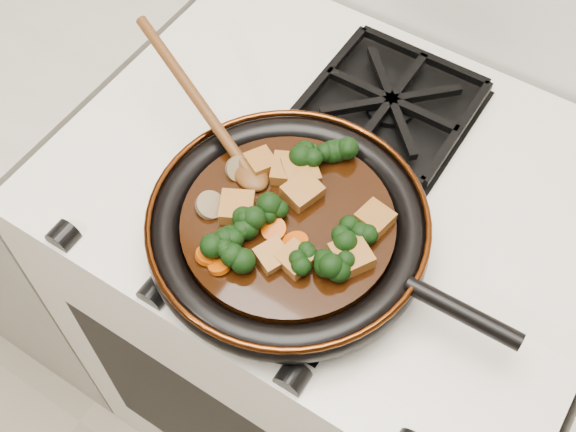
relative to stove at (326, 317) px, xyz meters
The scene contains 32 objects.
stove is the anchor object (origin of this frame).
burner_grate_front 0.48m from the stove, 90.00° to the right, with size 0.23×0.23×0.03m, color black, non-canonical shape.
burner_grate_back 0.48m from the stove, 90.00° to the left, with size 0.23×0.23×0.03m, color black, non-canonical shape.
skillet 0.51m from the stove, 89.48° to the right, with size 0.48×0.35×0.05m.
braising_sauce 0.52m from the stove, 90.37° to the right, with size 0.26×0.26×0.02m, color black.
tofu_cube_0 0.53m from the stove, 132.11° to the right, with size 0.04×0.03×0.02m, color brown.
tofu_cube_1 0.52m from the stove, 116.77° to the right, with size 0.04×0.05×0.02m, color brown.
tofu_cube_2 0.54m from the stove, 111.15° to the right, with size 0.04×0.04×0.02m, color brown.
tofu_cube_3 0.55m from the stove, 86.10° to the right, with size 0.04×0.03×0.02m, color brown.
tofu_cube_4 0.52m from the stove, 109.73° to the right, with size 0.04×0.04×0.02m, color brown.
tofu_cube_5 0.52m from the stove, 112.15° to the right, with size 0.04×0.04×0.02m, color brown.
tofu_cube_6 0.53m from the stove, 93.60° to the right, with size 0.04×0.04×0.02m, color brown.
tofu_cube_7 0.55m from the stove, 78.05° to the right, with size 0.04×0.03×0.02m, color brown.
tofu_cube_8 0.53m from the stove, 41.52° to the right, with size 0.04×0.04×0.02m, color brown.
tofu_cube_9 0.54m from the stove, 56.77° to the right, with size 0.04×0.04×0.02m, color brown.
broccoli_floret_0 0.52m from the stove, 94.68° to the right, with size 0.06×0.06×0.05m, color black, non-canonical shape.
broccoli_floret_1 0.56m from the stove, 96.11° to the right, with size 0.06×0.06×0.05m, color black, non-canonical shape.
broccoli_floret_2 0.55m from the stove, 64.09° to the right, with size 0.06×0.06×0.05m, color black, non-canonical shape.
broccoli_floret_3 0.54m from the stove, 55.15° to the right, with size 0.06×0.06×0.05m, color black, non-canonical shape.
broccoli_floret_4 0.54m from the stove, 100.49° to the right, with size 0.06×0.06×0.05m, color black, non-canonical shape.
broccoli_floret_5 0.55m from the stove, 76.17° to the right, with size 0.05×0.05×0.05m, color black, non-canonical shape.
broccoli_floret_6 0.55m from the stove, 102.96° to the right, with size 0.06×0.06×0.05m, color black, non-canonical shape.
broccoli_floret_7 0.56m from the stove, 102.04° to the right, with size 0.06×0.06×0.06m, color black, non-canonical shape.
broccoli_floret_8 0.52m from the stove, 124.86° to the right, with size 0.06×0.06×0.05m, color black, non-canonical shape.
carrot_coin_0 0.54m from the stove, 80.88° to the right, with size 0.03×0.03×0.01m, color #A63D04.
carrot_coin_1 0.56m from the stove, 103.15° to the right, with size 0.03×0.03×0.01m, color #A63D04.
carrot_coin_2 0.54m from the stove, 92.54° to the right, with size 0.03×0.03×0.01m, color #A63D04.
carrot_coin_3 0.56m from the stove, 98.15° to the right, with size 0.03×0.03×0.01m, color #A63D04.
mushroom_slice_0 0.55m from the stove, 118.26° to the right, with size 0.04×0.04×0.01m, color brown.
mushroom_slice_1 0.53m from the stove, 131.82° to the right, with size 0.03×0.03×0.01m, color brown.
mushroom_slice_2 0.56m from the stove, 103.56° to the right, with size 0.03×0.03×0.01m, color brown.
wooden_spoon 0.56m from the stove, 153.40° to the right, with size 0.16×0.09×0.27m.
Camera 1 is at (0.26, 1.16, 1.70)m, focal length 45.00 mm.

